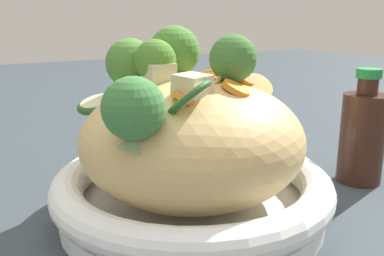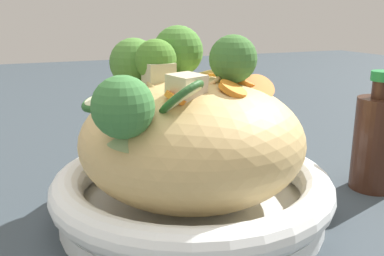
{
  "view_description": "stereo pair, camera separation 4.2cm",
  "coord_description": "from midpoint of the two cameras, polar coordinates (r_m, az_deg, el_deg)",
  "views": [
    {
      "loc": [
        0.35,
        -0.19,
        0.2
      ],
      "look_at": [
        0.0,
        0.0,
        0.09
      ],
      "focal_mm": 40.01,
      "sensor_mm": 36.0,
      "label": 1
    },
    {
      "loc": [
        0.37,
        -0.15,
        0.2
      ],
      "look_at": [
        0.0,
        0.0,
        0.09
      ],
      "focal_mm": 40.01,
      "sensor_mm": 36.0,
      "label": 2
    }
  ],
  "objects": [
    {
      "name": "ground_plane",
      "position": [
        0.45,
        2.7,
        -11.51
      ],
      "size": [
        3.0,
        3.0,
        0.0
      ],
      "primitive_type": "plane",
      "color": "#333D43"
    },
    {
      "name": "serving_bowl",
      "position": [
        0.44,
        2.75,
        -8.46
      ],
      "size": [
        0.28,
        0.28,
        0.05
      ],
      "color": "white",
      "rests_on": "ground_plane"
    },
    {
      "name": "noodle_heap",
      "position": [
        0.42,
        2.84,
        -1.62
      ],
      "size": [
        0.22,
        0.22,
        0.13
      ],
      "color": "tan",
      "rests_on": "serving_bowl"
    },
    {
      "name": "broccoli_florets",
      "position": [
        0.41,
        -1.12,
        7.92
      ],
      "size": [
        0.2,
        0.17,
        0.09
      ],
      "color": "#99B175",
      "rests_on": "serving_bowl"
    },
    {
      "name": "carrot_coins",
      "position": [
        0.41,
        6.6,
        5.54
      ],
      "size": [
        0.14,
        0.13,
        0.03
      ],
      "color": "orange",
      "rests_on": "serving_bowl"
    },
    {
      "name": "zucchini_slices",
      "position": [
        0.4,
        -4.53,
        4.37
      ],
      "size": [
        0.16,
        0.1,
        0.05
      ],
      "color": "beige",
      "rests_on": "serving_bowl"
    },
    {
      "name": "chicken_chunks",
      "position": [
        0.38,
        0.48,
        6.22
      ],
      "size": [
        0.08,
        0.04,
        0.03
      ],
      "color": "beige",
      "rests_on": "serving_bowl"
    },
    {
      "name": "soy_sauce_bottle",
      "position": [
        0.55,
        25.48,
        -1.54
      ],
      "size": [
        0.05,
        0.05,
        0.14
      ],
      "color": "#381E14",
      "rests_on": "ground_plane"
    }
  ]
}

